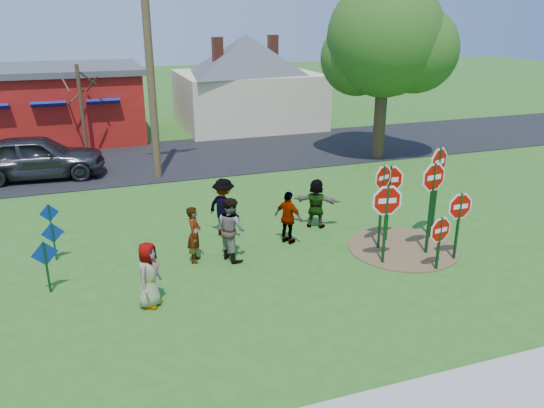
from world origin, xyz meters
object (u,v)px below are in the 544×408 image
(stop_sign_a, at_px, (387,207))
(stop_sign_d, at_px, (438,170))
(stop_sign_c, at_px, (433,188))
(person_b, at_px, (194,234))
(stop_sign_b, at_px, (383,186))
(suv, at_px, (36,157))
(leafy_tree, at_px, (388,45))
(utility_pole, at_px, (148,44))
(person_a, at_px, (149,275))

(stop_sign_a, height_order, stop_sign_d, stop_sign_d)
(stop_sign_c, bearing_deg, person_b, 156.57)
(stop_sign_b, bearing_deg, suv, 110.15)
(stop_sign_a, relative_size, suv, 0.45)
(stop_sign_b, bearing_deg, leafy_tree, 37.56)
(suv, relative_size, utility_pole, 0.52)
(stop_sign_a, xyz_separation_m, person_b, (-4.85, 1.85, -0.84))
(stop_sign_a, height_order, utility_pole, utility_pole)
(stop_sign_c, distance_m, person_b, 6.68)
(suv, bearing_deg, stop_sign_a, -137.15)
(utility_pole, bearing_deg, stop_sign_c, -58.64)
(stop_sign_c, relative_size, utility_pole, 0.28)
(stop_sign_c, height_order, leafy_tree, leafy_tree)
(stop_sign_a, xyz_separation_m, stop_sign_b, (0.39, 0.91, 0.29))
(utility_pole, relative_size, leafy_tree, 1.27)
(utility_pole, bearing_deg, stop_sign_a, -65.50)
(stop_sign_d, distance_m, utility_pole, 12.09)
(stop_sign_c, xyz_separation_m, utility_pole, (-6.22, 10.20, 3.40))
(stop_sign_d, distance_m, person_a, 8.81)
(stop_sign_c, distance_m, leafy_tree, 11.18)
(stop_sign_b, xyz_separation_m, stop_sign_d, (1.91, 0.13, 0.24))
(stop_sign_d, bearing_deg, stop_sign_a, -179.23)
(stop_sign_a, relative_size, leafy_tree, 0.30)
(stop_sign_b, distance_m, utility_pole, 11.27)
(person_b, height_order, leafy_tree, leafy_tree)
(person_a, xyz_separation_m, leafy_tree, (12.04, 10.15, 4.42))
(person_a, distance_m, utility_pole, 11.58)
(person_a, xyz_separation_m, person_b, (1.48, 2.01, 0.00))
(person_b, height_order, suv, suv)
(person_b, relative_size, utility_pole, 0.16)
(person_b, bearing_deg, stop_sign_d, -74.12)
(stop_sign_b, relative_size, person_b, 1.66)
(stop_sign_b, bearing_deg, utility_pole, 96.35)
(stop_sign_d, bearing_deg, person_a, 164.42)
(stop_sign_b, relative_size, stop_sign_c, 0.93)
(stop_sign_c, distance_m, suv, 15.97)
(stop_sign_a, distance_m, leafy_tree, 12.05)
(stop_sign_b, xyz_separation_m, stop_sign_c, (1.11, -0.77, 0.06))
(leafy_tree, bearing_deg, person_a, -139.86)
(stop_sign_a, relative_size, stop_sign_c, 0.85)
(stop_sign_c, bearing_deg, stop_sign_a, 177.07)
(stop_sign_b, bearing_deg, stop_sign_d, -18.21)
(stop_sign_c, relative_size, person_a, 1.77)
(person_a, xyz_separation_m, suv, (-3.11, 11.90, 0.15))
(stop_sign_d, distance_m, leafy_tree, 10.05)
(person_a, distance_m, person_b, 2.50)
(stop_sign_b, distance_m, leafy_tree, 11.03)
(stop_sign_b, height_order, leafy_tree, leafy_tree)
(stop_sign_d, xyz_separation_m, leafy_tree, (3.41, 8.95, 3.04))
(utility_pole, height_order, leafy_tree, utility_pole)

